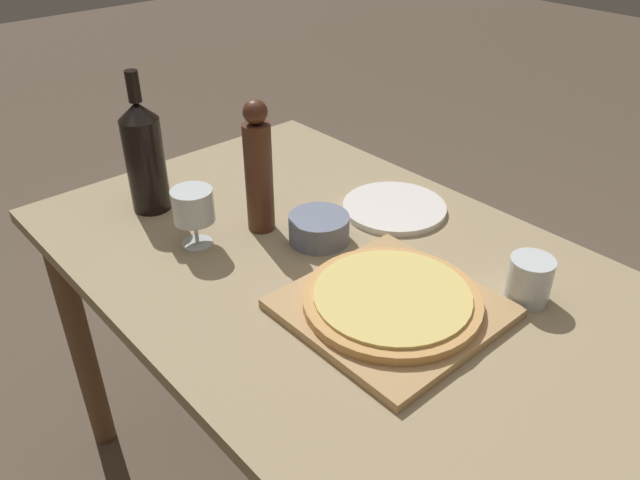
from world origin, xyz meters
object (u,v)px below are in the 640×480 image
at_px(small_bowl, 319,228).
at_px(wine_glass, 193,207).
at_px(pepper_mill, 259,170).
at_px(pizza, 392,299).
at_px(wine_bottle, 144,155).

bearing_deg(small_bowl, wine_glass, 142.37).
relative_size(pepper_mill, small_bowl, 2.27).
bearing_deg(pizza, small_bowl, 76.49).
bearing_deg(pizza, pepper_mill, 89.40).
bearing_deg(pizza, wine_bottle, 101.69).
xyz_separation_m(pepper_mill, wine_glass, (-0.14, 0.03, -0.05)).
bearing_deg(pepper_mill, wine_bottle, 119.25).
bearing_deg(small_bowl, pizza, -103.51).
distance_m(wine_glass, small_bowl, 0.26).
height_order(pizza, wine_bottle, wine_bottle).
distance_m(pizza, wine_bottle, 0.64).
bearing_deg(wine_bottle, pizza, -78.31).
relative_size(wine_glass, small_bowl, 1.00).
height_order(wine_glass, small_bowl, wine_glass).
relative_size(pizza, small_bowl, 2.49).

